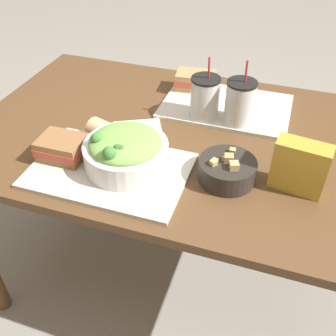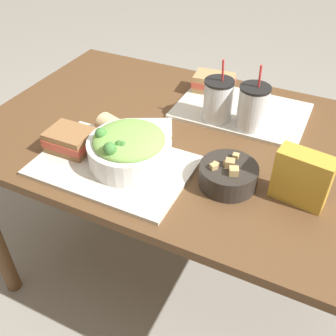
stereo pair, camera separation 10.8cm
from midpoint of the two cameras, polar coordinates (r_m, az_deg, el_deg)
The scene contains 13 objects.
ground_plane at distance 1.84m, azimuth 4.37°, elevation -15.10°, with size 12.00×12.00×0.00m, color gray.
dining_table at distance 1.36m, azimuth 5.71°, elevation 1.36°, with size 1.42×0.90×0.76m.
tray_near at distance 1.16m, azimuth -5.36°, elevation 0.25°, with size 0.45×0.30×0.01m.
tray_far at distance 1.45m, azimuth 12.72°, elevation 8.05°, with size 0.45×0.30×0.01m.
salad_bowl at distance 1.13m, azimuth -2.95°, elevation 2.90°, with size 0.24×0.24×0.12m.
soup_bowl at distance 1.11m, azimuth 11.52°, elevation -1.04°, with size 0.16×0.16×0.08m.
sandwich_near at distance 1.22m, azimuth -11.57°, elevation 3.92°, with size 0.14×0.11×0.06m.
baguette_near at distance 1.23m, azimuth -4.52°, elevation 5.17°, with size 0.17×0.11×0.07m.
sandwich_far at distance 1.54m, azimuth 8.71°, elevation 12.07°, with size 0.16×0.11×0.06m.
drink_cup_dark at distance 1.34m, azimuth 9.57°, elevation 9.44°, with size 0.10×0.10×0.22m.
drink_cup_red at distance 1.32m, azimuth 14.49°, elevation 8.26°, with size 0.10×0.10×0.22m.
chip_bag at distance 1.09m, azimuth 21.59°, elevation -1.48°, with size 0.15×0.08×0.15m.
napkin_folded at distance 1.33m, azimuth -0.54°, elevation 5.86°, with size 0.19×0.17×0.00m.
Camera 2 is at (0.39, -1.00, 1.49)m, focal length 42.00 mm.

